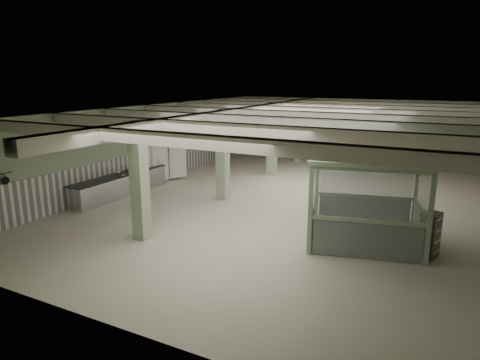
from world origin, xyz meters
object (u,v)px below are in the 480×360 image
at_px(prep_counter, 120,185).
at_px(filing_cabinet, 430,235).
at_px(guard_booth, 368,185).
at_px(walkin_cooler, 160,160).

distance_m(prep_counter, filing_cabinet, 11.97).
bearing_deg(guard_booth, prep_counter, 162.96).
distance_m(prep_counter, walkin_cooler, 2.87).
height_order(prep_counter, walkin_cooler, walkin_cooler).
bearing_deg(walkin_cooler, filing_cabinet, -17.09).
height_order(walkin_cooler, filing_cabinet, walkin_cooler).
bearing_deg(guard_booth, walkin_cooler, 147.92).
xyz_separation_m(prep_counter, walkin_cooler, (-0.08, 2.81, 0.58)).
distance_m(walkin_cooler, guard_booth, 10.82).
distance_m(guard_booth, filing_cabinet, 2.15).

